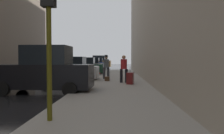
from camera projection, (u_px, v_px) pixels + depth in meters
The scene contains 13 objects.
sidewalk at pixel (115, 91), 10.68m from camera, with size 4.00×40.00×0.15m, color gray.
parked_black_suv at pixel (45, 71), 10.36m from camera, with size 4.66×2.18×2.25m.
parked_silver_sedan at pixel (69, 70), 15.67m from camera, with size 4.26×2.17×1.79m.
parked_dark_green_sedan at pixel (83, 67), 22.02m from camera, with size 4.21×2.08×1.79m.
parked_gray_coupe at pixel (90, 65), 27.55m from camera, with size 4.21×2.08×1.79m.
parked_blue_sedan at pixel (95, 64), 33.66m from camera, with size 4.25×2.16×1.79m.
parked_bronze_suv at pixel (98, 62), 38.75m from camera, with size 4.66×2.19×2.25m.
fire_hydrant at pixel (98, 73), 18.06m from camera, with size 0.42×0.22×0.70m.
traffic_light at pixel (49, 11), 5.15m from camera, with size 0.32×0.32×3.60m.
pedestrian_in_red_jacket at pixel (124, 67), 13.64m from camera, with size 0.52×0.45×1.71m.
pedestrian_with_beanie at pixel (106, 66), 16.25m from camera, with size 0.53×0.49×1.78m.
rolling_suitcase at pixel (130, 78), 12.88m from camera, with size 0.46×0.62×1.04m.
duffel_bag at pixel (107, 79), 14.77m from camera, with size 0.32×0.44×0.28m.
Camera 1 is at (6.13, -10.63, 1.62)m, focal length 35.00 mm.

